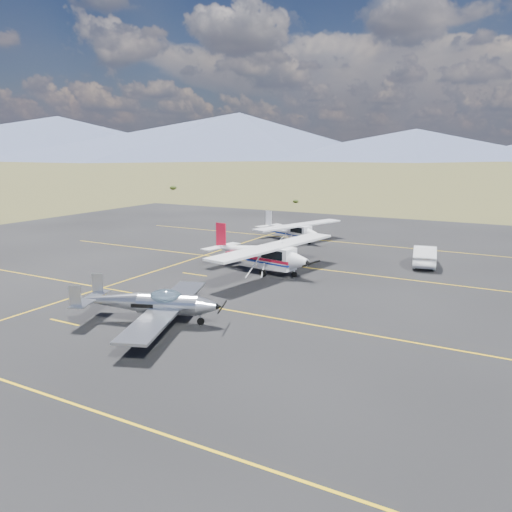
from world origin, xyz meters
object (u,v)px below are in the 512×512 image
Objects in this scene: aircraft_cessna at (261,252)px; aircraft_plain at (291,229)px; sedan at (425,256)px; aircraft_low_wing at (152,303)px.

aircraft_cessna is 1.23× the size of aircraft_plain.
aircraft_cessna reaches higher than aircraft_plain.
aircraft_cessna is at bearing 26.91° from sedan.
aircraft_low_wing is 24.10m from aircraft_plain.
aircraft_cessna reaches higher than sedan.
sedan is (12.87, -4.62, -0.38)m from aircraft_plain.
aircraft_low_wing is at bearing -77.98° from aircraft_cessna.
sedan is (9.73, 7.31, -0.61)m from aircraft_cessna.
aircraft_low_wing is 0.78× the size of aircraft_cessna.
aircraft_cessna is 2.68× the size of sedan.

